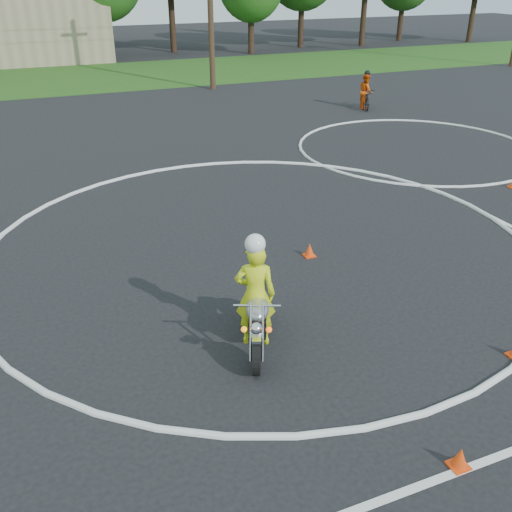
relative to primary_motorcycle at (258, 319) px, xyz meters
name	(u,v)px	position (x,y,z in m)	size (l,w,h in m)	color
ground	(322,308)	(1.53, 0.62, -0.52)	(120.00, 120.00, 0.00)	black
grass_strip	(97,77)	(1.53, 27.62, -0.51)	(120.00, 10.00, 0.02)	#1E4714
course_markings	(316,208)	(3.70, 4.97, -0.51)	(19.05, 19.05, 0.12)	silver
primary_motorcycle	(258,319)	(0.00, 0.00, 0.00)	(1.07, 1.91, 1.07)	black
rider_primary_grp	(255,292)	(0.01, 0.13, 0.44)	(0.77, 0.66, 1.98)	#CCDF17
rider_second_grp	(366,95)	(11.29, 14.68, 0.06)	(1.19, 1.81, 1.65)	black
traffic_cones	(418,239)	(4.82, 2.21, -0.38)	(21.50, 11.04, 0.30)	#F3400C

